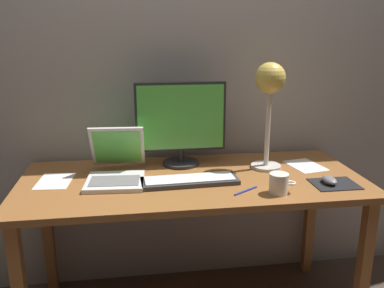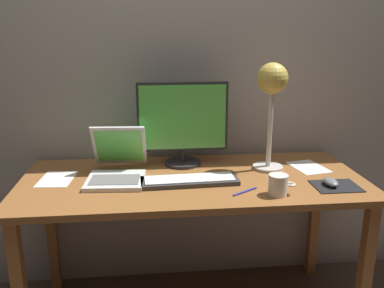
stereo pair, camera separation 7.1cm
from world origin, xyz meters
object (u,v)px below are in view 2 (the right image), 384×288
object	(u,v)px
laptop	(117,163)
pen	(245,191)
monitor	(183,121)
mouse	(331,182)
coffee_mug	(278,185)
keyboard_main	(190,180)
desk_lamp	(272,89)

from	to	relation	value
laptop	pen	xyz separation A→B (m)	(0.55, -0.26, -0.06)
monitor	mouse	xyz separation A→B (m)	(0.63, -0.38, -0.21)
laptop	coffee_mug	size ratio (longest dim) A/B	3.18
keyboard_main	monitor	bearing A→B (deg)	91.63
laptop	desk_lamp	size ratio (longest dim) A/B	0.71
monitor	laptop	distance (m)	0.39
laptop	coffee_mug	distance (m)	0.75
keyboard_main	coffee_mug	bearing A→B (deg)	-25.94
coffee_mug	keyboard_main	bearing A→B (deg)	154.06
laptop	mouse	bearing A→B (deg)	-13.54
pen	keyboard_main	bearing A→B (deg)	149.00
monitor	pen	size ratio (longest dim) A/B	3.24
keyboard_main	coffee_mug	world-z (taller)	coffee_mug
pen	laptop	bearing A→B (deg)	155.10
coffee_mug	desk_lamp	bearing A→B (deg)	81.21
coffee_mug	laptop	bearing A→B (deg)	156.68
monitor	pen	distance (m)	0.52
desk_lamp	monitor	bearing A→B (deg)	164.89
keyboard_main	coffee_mug	size ratio (longest dim) A/B	3.80
coffee_mug	pen	size ratio (longest dim) A/B	0.84
desk_lamp	mouse	size ratio (longest dim) A/B	5.46
mouse	laptop	bearing A→B (deg)	166.46
mouse	pen	distance (m)	0.40
keyboard_main	desk_lamp	bearing A→B (deg)	20.97
monitor	pen	world-z (taller)	monitor
monitor	coffee_mug	world-z (taller)	monitor
desk_lamp	coffee_mug	xyz separation A→B (m)	(-0.05, -0.33, -0.35)
keyboard_main	pen	world-z (taller)	keyboard_main
monitor	laptop	bearing A→B (deg)	-155.32
laptop	mouse	world-z (taller)	laptop
monitor	mouse	world-z (taller)	monitor
monitor	mouse	size ratio (longest dim) A/B	4.73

